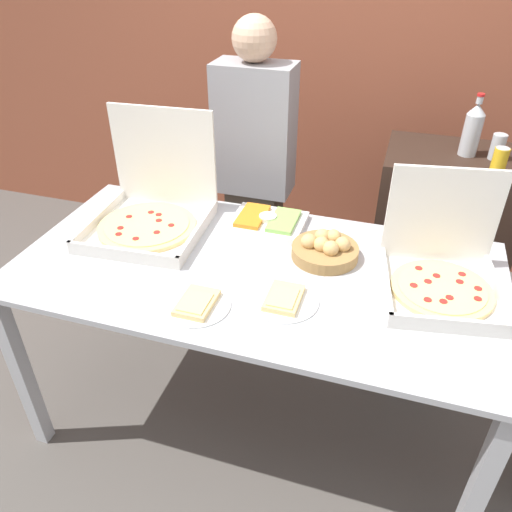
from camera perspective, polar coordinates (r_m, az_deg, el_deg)
name	(u,v)px	position (r m, az deg, el deg)	size (l,w,h in m)	color
ground_plane	(256,413)	(2.59, 0.00, -17.48)	(16.00, 16.00, 0.00)	#514C47
brick_wall_behind	(340,45)	(3.34, 9.53, 22.73)	(10.00, 0.06, 2.80)	#9E5138
buffet_table	(256,288)	(2.04, 0.00, -3.67)	(1.91, 0.96, 0.89)	#B7BABF
pizza_box_near_right	(442,271)	(1.94, 20.45, -1.63)	(0.48, 0.49, 0.41)	silver
pizza_box_far_right	(152,209)	(2.25, -11.84, 5.32)	(0.51, 0.53, 0.48)	silver
paper_plate_front_right	(284,299)	(1.80, 3.20, -4.92)	(0.25, 0.25, 0.03)	white
paper_plate_front_center	(197,304)	(1.78, -6.78, -5.44)	(0.24, 0.24, 0.03)	white
veggie_tray	(268,222)	(2.23, 1.36, 3.96)	(0.32, 0.26, 0.05)	white
bread_basket	(325,249)	(2.03, 7.93, 0.81)	(0.27, 0.27, 0.10)	#9E7542
sideboard_podium	(436,245)	(2.93, 19.85, 1.17)	(0.67, 0.52, 1.07)	black
soda_bottle	(473,129)	(2.67, 23.51, 13.15)	(0.09, 0.09, 0.30)	#B7BCC1
soda_can_silver	(498,147)	(2.70, 25.89, 11.17)	(0.07, 0.07, 0.12)	silver
soda_can_colored	(499,161)	(2.53, 26.06, 9.73)	(0.07, 0.07, 0.12)	gold
person_guest_plaid	(255,176)	(2.72, -0.16, 9.11)	(0.40, 0.22, 1.68)	#473D33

